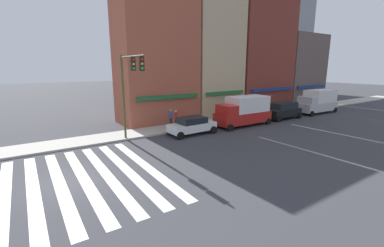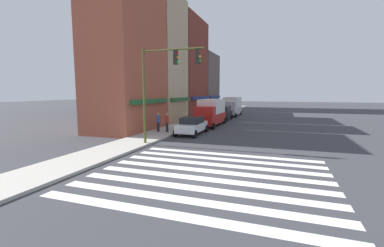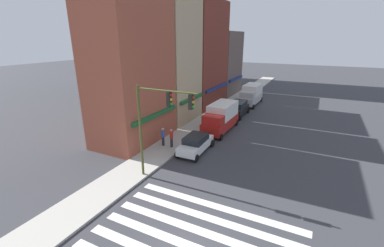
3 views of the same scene
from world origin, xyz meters
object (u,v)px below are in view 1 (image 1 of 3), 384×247
sedan_white (192,125)px  pedestrian_red_jacket (176,119)px  box_truck_red (244,111)px  box_truck_silver (317,101)px  suv_black (283,110)px  pedestrian_blue_shirt (171,117)px  traffic_signal (129,81)px

sedan_white → pedestrian_red_jacket: (-0.29, 2.39, 0.23)m
sedan_white → pedestrian_red_jacket: size_ratio=2.51×
box_truck_red → box_truck_silver: same height
box_truck_red → suv_black: (6.42, 0.00, -0.56)m
sedan_white → pedestrian_blue_shirt: (-0.36, 3.28, 0.23)m
traffic_signal → box_truck_silver: 25.67m
box_truck_silver → suv_black: bearing=-178.9°
pedestrian_red_jacket → traffic_signal: bearing=-49.9°
box_truck_red → pedestrian_blue_shirt: size_ratio=3.52×
traffic_signal → suv_black: (18.46, -0.12, -3.94)m
traffic_signal → pedestrian_red_jacket: bearing=23.1°
sedan_white → box_truck_silver: 19.85m
box_truck_red → pedestrian_red_jacket: box_truck_red is taller
suv_black → pedestrian_blue_shirt: (-13.20, 3.28, 0.04)m
sedan_white → suv_black: bearing=-1.5°
pedestrian_blue_shirt → sedan_white: bearing=89.1°
traffic_signal → box_truck_red: bearing=-0.6°
traffic_signal → box_truck_silver: size_ratio=1.11×
sedan_white → suv_black: size_ratio=0.94×
box_truck_red → sedan_white: bearing=-179.2°
box_truck_red → pedestrian_red_jacket: bearing=161.2°
suv_black → box_truck_silver: size_ratio=0.76×
box_truck_red → suv_black: bearing=0.8°
box_truck_silver → pedestrian_blue_shirt: size_ratio=3.53×
traffic_signal → pedestrian_blue_shirt: (5.26, 3.16, -3.90)m
box_truck_red → box_truck_silver: size_ratio=1.00×
suv_black → box_truck_silver: bearing=-0.8°
box_truck_red → pedestrian_blue_shirt: (-6.78, 3.28, -0.51)m
traffic_signal → box_truck_red: size_ratio=1.11×
suv_black → pedestrian_red_jacket: suv_black is taller
box_truck_red → pedestrian_red_jacket: 7.14m
box_truck_silver → box_truck_red: bearing=-178.9°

